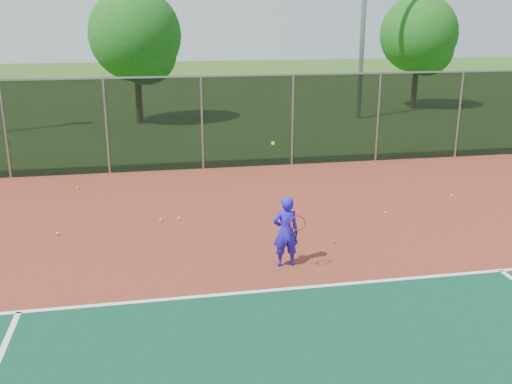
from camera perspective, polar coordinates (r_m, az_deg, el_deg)
ground at (r=9.12m, az=22.94°, el=-16.27°), size 120.00×120.00×0.00m
court_apron at (r=10.57m, az=17.04°, el=-10.71°), size 30.00×20.00×0.02m
fence_back at (r=19.06m, az=3.66°, el=7.28°), size 30.00×0.06×3.03m
tennis_player at (r=11.32m, az=2.99°, el=-3.94°), size 0.59×0.60×2.53m
practice_ball_0 at (r=16.73m, az=18.97°, el=-0.35°), size 0.07×0.07×0.07m
practice_ball_1 at (r=14.17m, az=-7.68°, el=-2.66°), size 0.07×0.07×0.07m
practice_ball_2 at (r=17.38m, az=-17.41°, el=0.44°), size 0.07×0.07×0.07m
practice_ball_4 at (r=13.86m, az=-19.22°, el=-3.95°), size 0.07×0.07×0.07m
practice_ball_5 at (r=14.84m, az=12.87°, el=-2.02°), size 0.07×0.07×0.07m
practice_ball_7 at (r=14.15m, az=-9.50°, el=-2.77°), size 0.07×0.07×0.07m
tree_back_left at (r=27.13m, az=-11.77°, el=14.71°), size 4.15×4.15×6.10m
tree_back_mid at (r=32.42m, az=16.15°, el=14.60°), size 4.06×4.06×5.97m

